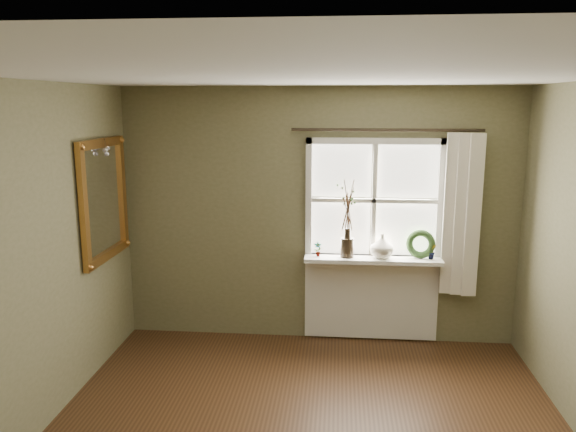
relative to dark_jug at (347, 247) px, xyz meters
The scene contains 13 objects.
ceiling 2.66m from the dark_jug, 97.90° to the right, with size 4.50×4.50×0.00m, color silver.
wall_back 0.45m from the dark_jug, 148.53° to the left, with size 4.00×0.10×2.60m, color #6A6746.
window_frame 0.54m from the dark_jug, 23.02° to the left, with size 1.36×0.06×1.24m.
window_sill 0.28m from the dark_jug, ahead, with size 1.36×0.26×0.04m, color white.
window_apron 0.62m from the dark_jug, 23.26° to the left, with size 1.36×0.04×0.88m, color white.
dark_jug is the anchor object (origin of this frame).
cream_vase 0.35m from the dark_jug, ahead, with size 0.23×0.23×0.24m, color silver.
wreath 0.73m from the dark_jug, ahead, with size 0.29×0.29×0.07m, color #243C1A.
potted_plant_left 0.29m from the dark_jug, behind, with size 0.08×0.05×0.15m, color #243C1A.
potted_plant_right 0.84m from the dark_jug, ahead, with size 0.08×0.07×0.15m, color #243C1A.
curtain 1.15m from the dark_jug, ahead, with size 0.36×0.12×1.59m, color silver.
curtain_rod 1.22m from the dark_jug, ahead, with size 0.03×0.03×1.84m, color black.
gilt_mirror 2.38m from the dark_jug, 167.05° to the right, with size 0.10×0.95×1.13m.
Camera 1 is at (0.20, -3.34, 2.45)m, focal length 35.00 mm.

